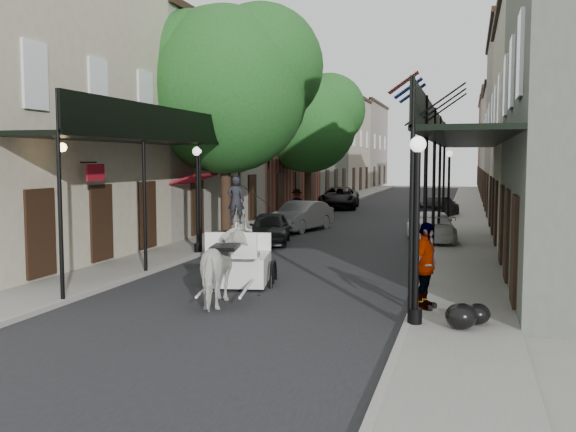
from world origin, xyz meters
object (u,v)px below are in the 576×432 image
Objects in this scene: pedestrian_sidewalk_right at (425,266)px; car_left_mid at (301,216)px; lamppost_right_far at (449,187)px; lamppost_right_near at (417,227)px; car_right_far at (439,206)px; tree_far at (314,120)px; carriage at (242,241)px; car_left_near at (270,228)px; car_right_near at (431,227)px; tree_near at (236,83)px; car_left_far at (339,198)px; pedestrian_walking at (242,232)px; horse at (225,267)px; lamppost_left at (198,198)px; pedestrian_sidewalk_left at (297,203)px.

car_left_mid is at bearing 40.94° from pedestrian_sidewalk_right.
lamppost_right_far is at bearing 40.16° from car_left_mid.
lamppost_right_near is 25.85m from car_right_far.
pedestrian_sidewalk_right is at bearing 104.33° from car_right_far.
lamppost_right_far is at bearing -36.51° from tree_far.
carriage is 0.73× the size of car_right_far.
car_left_near is 6.57m from car_right_near.
car_left_far is at bearing 88.18° from tree_near.
lamppost_right_far is 6.36m from car_right_near.
pedestrian_walking reaches higher than car_left_far.
horse is at bearing -103.17° from lamppost_right_far.
car_right_near is (4.50, 10.11, -0.50)m from carriage.
pedestrian_walking is (-6.86, 8.88, -1.28)m from lamppost_right_near.
car_left_near is at bearing 119.90° from lamppost_right_near.
pedestrian_walking is 0.81× the size of pedestrian_sidewalk_right.
horse is at bearing -68.50° from car_left_mid.
carriage is at bearing -90.33° from car_left_near.
car_left_far is at bearing 80.52° from car_left_near.
lamppost_left reaches higher than pedestrian_walking.
lamppost_right_far is 7.63m from car_left_mid.
car_left_mid is at bearing -93.28° from horse.
tree_far is at bearing 90.46° from lamppost_left.
car_right_far is at bearing 67.45° from carriage.
pedestrian_sidewalk_right is 0.46× the size of car_right_far.
carriage is at bearing -81.52° from tree_far.
pedestrian_sidewalk_right is 0.35× the size of car_left_far.
lamppost_right_far is at bearing 138.27° from pedestrian_sidewalk_left.
car_left_near is 4.95m from car_left_mid.
pedestrian_sidewalk_left is at bearing 74.36° from pedestrian_walking.
lamppost_right_far is 13.13m from pedestrian_walking.
horse is 30.14m from car_left_far.
pedestrian_sidewalk_left is at bearing -89.41° from tree_far.
carriage is at bearing 143.42° from lamppost_right_near.
lamppost_right_near reaches higher than carriage.
tree_near is at bearing -98.17° from car_left_far.
car_left_far is at bearing 31.64° from pedestrian_sidewalk_right.
tree_near is 12.24m from lamppost_right_far.
lamppost_right_far is at bearing -114.67° from horse.
car_left_mid is at bearing 66.81° from pedestrian_walking.
tree_near is at bearing 124.27° from lamppost_right_near.
lamppost_left is 9.75m from car_right_near.
tree_far is (-0.05, 14.00, -0.65)m from tree_near.
car_left_near is at bearing 50.36° from pedestrian_sidewalk_right.
pedestrian_walking is at bearing 33.48° from lamppost_left.
pedestrian_walking is at bearing 59.71° from pedestrian_sidewalk_right.
tree_far reaches higher than car_left_far.
horse is at bearing 93.87° from car_right_far.
pedestrian_sidewalk_left is 8.60m from car_right_far.
horse is 0.39× the size of car_left_far.
tree_near is 11.13m from pedestrian_sidewalk_left.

